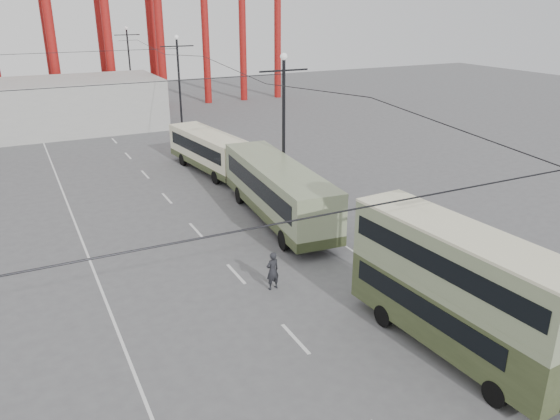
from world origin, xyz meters
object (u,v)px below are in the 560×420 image
double_decker_bus (457,286)px  single_decker_cream (210,150)px  single_decker_green (278,190)px  pedestrian (273,271)px

double_decker_bus → single_decker_cream: bearing=86.2°
single_decker_cream → double_decker_bus: bearing=-96.7°
single_decker_green → double_decker_bus: bearing=-85.5°
single_decker_cream → pedestrian: single_decker_cream is taller
pedestrian → single_decker_cream: bearing=-110.8°
single_decker_green → single_decker_cream: (-0.16, 11.30, -0.24)m
double_decker_bus → single_decker_cream: (-0.06, 25.77, -1.03)m
double_decker_bus → pedestrian: double_decker_bus is taller
double_decker_bus → single_decker_green: bearing=85.7°
single_decker_green → single_decker_cream: bearing=95.7°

